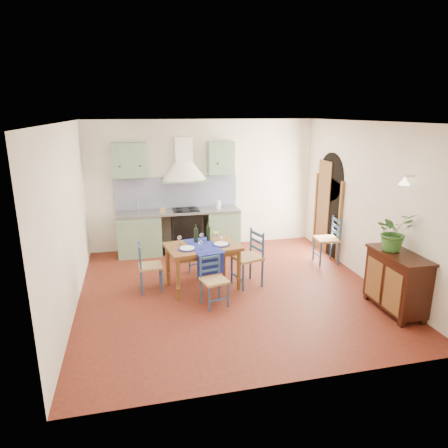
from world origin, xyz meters
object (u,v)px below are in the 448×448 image
(chair_near, at_px, (214,280))
(sideboard, at_px, (396,280))
(dining_table, at_px, (203,250))
(potted_plant, at_px, (394,232))

(chair_near, distance_m, sideboard, 2.77)
(chair_near, xyz_separation_m, sideboard, (2.65, -0.83, 0.09))
(dining_table, relative_size, chair_near, 1.64)
(chair_near, height_order, sideboard, sideboard)
(dining_table, xyz_separation_m, sideboard, (2.69, -1.51, -0.17))
(dining_table, relative_size, sideboard, 1.25)
(dining_table, height_order, potted_plant, potted_plant)
(dining_table, bearing_deg, chair_near, -86.42)
(potted_plant, bearing_deg, dining_table, 152.96)
(chair_near, bearing_deg, potted_plant, -14.43)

